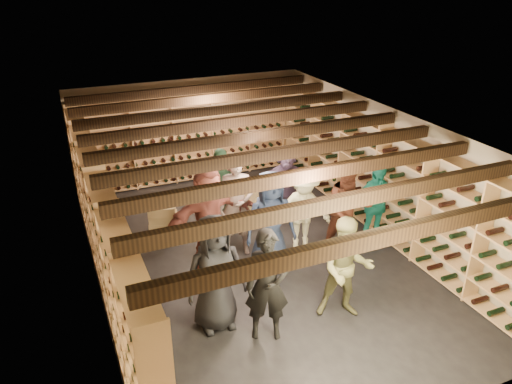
{
  "coord_description": "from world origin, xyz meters",
  "views": [
    {
      "loc": [
        -3.06,
        -7.07,
        4.84
      ],
      "look_at": [
        0.08,
        0.2,
        1.16
      ],
      "focal_mm": 35.0,
      "sensor_mm": 36.0,
      "label": 1
    }
  ],
  "objects_px": {
    "person_6": "(270,222)",
    "person_11": "(286,181)",
    "crate_stack_right": "(245,203)",
    "person_4": "(375,205)",
    "crate_loose": "(258,183)",
    "person_3": "(303,210)",
    "person_10": "(220,188)",
    "person_7": "(237,205)",
    "person_2": "(346,269)",
    "person_5": "(209,216)",
    "person_0": "(215,273)",
    "crate_stack_left": "(164,221)",
    "person_8": "(348,209)",
    "person_1": "(267,286)"
  },
  "relations": [
    {
      "from": "person_6",
      "to": "person_10",
      "type": "height_order",
      "value": "person_6"
    },
    {
      "from": "person_11",
      "to": "person_6",
      "type": "bearing_deg",
      "value": -105.73
    },
    {
      "from": "crate_stack_left",
      "to": "person_6",
      "type": "distance_m",
      "value": 2.31
    },
    {
      "from": "person_2",
      "to": "person_5",
      "type": "relative_size",
      "value": 0.9
    },
    {
      "from": "crate_loose",
      "to": "person_1",
      "type": "bearing_deg",
      "value": -112.11
    },
    {
      "from": "person_4",
      "to": "person_5",
      "type": "height_order",
      "value": "person_5"
    },
    {
      "from": "person_4",
      "to": "person_11",
      "type": "height_order",
      "value": "person_4"
    },
    {
      "from": "crate_stack_right",
      "to": "person_11",
      "type": "relative_size",
      "value": 0.46
    },
    {
      "from": "person_3",
      "to": "person_4",
      "type": "relative_size",
      "value": 1.01
    },
    {
      "from": "person_3",
      "to": "person_1",
      "type": "bearing_deg",
      "value": -116.07
    },
    {
      "from": "crate_stack_right",
      "to": "person_8",
      "type": "bearing_deg",
      "value": -59.73
    },
    {
      "from": "person_0",
      "to": "person_1",
      "type": "xyz_separation_m",
      "value": [
        0.58,
        -0.49,
        -0.05
      ]
    },
    {
      "from": "person_8",
      "to": "person_7",
      "type": "bearing_deg",
      "value": 168.04
    },
    {
      "from": "person_11",
      "to": "person_7",
      "type": "bearing_deg",
      "value": -126.79
    },
    {
      "from": "person_3",
      "to": "person_7",
      "type": "bearing_deg",
      "value": 174.56
    },
    {
      "from": "person_2",
      "to": "person_7",
      "type": "xyz_separation_m",
      "value": [
        -0.8,
        2.28,
        0.13
      ]
    },
    {
      "from": "crate_stack_right",
      "to": "person_2",
      "type": "relative_size",
      "value": 0.42
    },
    {
      "from": "person_2",
      "to": "person_10",
      "type": "height_order",
      "value": "person_10"
    },
    {
      "from": "person_0",
      "to": "person_5",
      "type": "distance_m",
      "value": 1.74
    },
    {
      "from": "person_7",
      "to": "person_11",
      "type": "xyz_separation_m",
      "value": [
        1.5,
        1.05,
        -0.2
      ]
    },
    {
      "from": "person_4",
      "to": "person_11",
      "type": "bearing_deg",
      "value": 123.34
    },
    {
      "from": "crate_loose",
      "to": "person_4",
      "type": "xyz_separation_m",
      "value": [
        0.94,
        -3.21,
        0.7
      ]
    },
    {
      "from": "crate_loose",
      "to": "person_3",
      "type": "height_order",
      "value": "person_3"
    },
    {
      "from": "person_10",
      "to": "person_7",
      "type": "bearing_deg",
      "value": -106.4
    },
    {
      "from": "person_1",
      "to": "person_8",
      "type": "relative_size",
      "value": 0.94
    },
    {
      "from": "person_4",
      "to": "person_6",
      "type": "height_order",
      "value": "person_6"
    },
    {
      "from": "person_3",
      "to": "person_8",
      "type": "bearing_deg",
      "value": -19.41
    },
    {
      "from": "person_5",
      "to": "person_10",
      "type": "bearing_deg",
      "value": 51.5
    },
    {
      "from": "person_6",
      "to": "person_11",
      "type": "bearing_deg",
      "value": 64.3
    },
    {
      "from": "person_7",
      "to": "person_8",
      "type": "distance_m",
      "value": 1.95
    },
    {
      "from": "crate_stack_right",
      "to": "crate_loose",
      "type": "distance_m",
      "value": 1.66
    },
    {
      "from": "person_3",
      "to": "person_6",
      "type": "relative_size",
      "value": 0.89
    },
    {
      "from": "person_2",
      "to": "crate_stack_left",
      "type": "bearing_deg",
      "value": 143.66
    },
    {
      "from": "person_11",
      "to": "person_3",
      "type": "bearing_deg",
      "value": -86.92
    },
    {
      "from": "person_7",
      "to": "person_8",
      "type": "xyz_separation_m",
      "value": [
        1.77,
        -0.81,
        -0.05
      ]
    },
    {
      "from": "person_0",
      "to": "person_10",
      "type": "xyz_separation_m",
      "value": [
        1.07,
        2.81,
        -0.07
      ]
    },
    {
      "from": "person_2",
      "to": "person_6",
      "type": "relative_size",
      "value": 0.9
    },
    {
      "from": "crate_loose",
      "to": "person_2",
      "type": "height_order",
      "value": "person_2"
    },
    {
      "from": "crate_stack_right",
      "to": "person_5",
      "type": "height_order",
      "value": "person_5"
    },
    {
      "from": "person_7",
      "to": "crate_loose",
      "type": "bearing_deg",
      "value": 74.57
    },
    {
      "from": "person_4",
      "to": "person_11",
      "type": "relative_size",
      "value": 1.06
    },
    {
      "from": "person_3",
      "to": "person_11",
      "type": "xyz_separation_m",
      "value": [
        0.39,
        1.43,
        -0.06
      ]
    },
    {
      "from": "crate_stack_right",
      "to": "crate_loose",
      "type": "height_order",
      "value": "crate_stack_right"
    },
    {
      "from": "person_10",
      "to": "person_11",
      "type": "height_order",
      "value": "person_10"
    },
    {
      "from": "person_5",
      "to": "person_6",
      "type": "xyz_separation_m",
      "value": [
        0.87,
        -0.61,
        -0.0
      ]
    },
    {
      "from": "person_6",
      "to": "crate_stack_right",
      "type": "bearing_deg",
      "value": 88.97
    },
    {
      "from": "person_2",
      "to": "person_5",
      "type": "height_order",
      "value": "person_5"
    },
    {
      "from": "person_2",
      "to": "person_6",
      "type": "xyz_separation_m",
      "value": [
        -0.48,
        1.59,
        0.08
      ]
    },
    {
      "from": "person_3",
      "to": "crate_stack_right",
      "type": "bearing_deg",
      "value": 121.04
    },
    {
      "from": "crate_stack_right",
      "to": "crate_loose",
      "type": "xyz_separation_m",
      "value": [
        0.88,
        1.39,
        -0.25
      ]
    }
  ]
}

